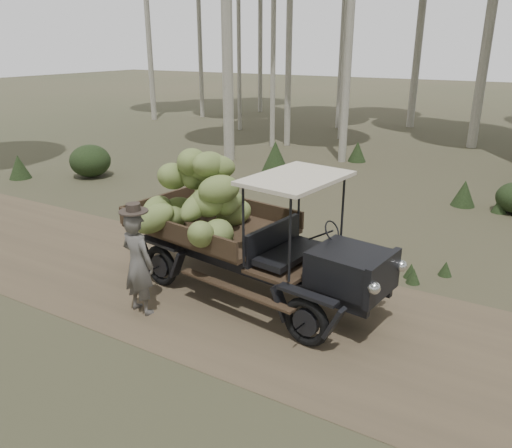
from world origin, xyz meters
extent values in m
plane|color=#473D2B|center=(0.00, 0.00, 0.00)|extent=(120.00, 120.00, 0.00)
cube|color=brown|center=(0.00, 0.00, 0.00)|extent=(70.00, 4.00, 0.01)
cube|color=black|center=(1.05, 0.14, 1.04)|extent=(1.17, 1.13, 0.57)
cube|color=black|center=(1.62, 0.06, 1.04)|extent=(0.25, 1.05, 0.65)
cube|color=black|center=(-0.39, 0.35, 1.15)|extent=(0.29, 1.46, 0.57)
cube|color=#38281C|center=(-1.83, 0.55, 1.04)|extent=(3.15, 2.26, 0.08)
cube|color=#38281C|center=(-1.70, 1.48, 1.23)|extent=(2.90, 0.47, 0.33)
cube|color=#38281C|center=(-1.97, -0.38, 1.23)|extent=(2.90, 0.47, 0.33)
cube|color=#38281C|center=(-3.28, 0.76, 1.23)|extent=(0.32, 1.86, 0.33)
cube|color=beige|center=(0.05, 0.29, 2.31)|extent=(1.43, 1.92, 0.06)
cube|color=black|center=(-0.70, 0.79, 0.65)|extent=(4.76, 0.77, 0.19)
cube|color=black|center=(-0.81, 0.01, 0.65)|extent=(4.76, 0.77, 0.19)
torus|color=black|center=(0.96, 1.00, 0.40)|extent=(0.80, 0.25, 0.79)
torus|color=black|center=(0.73, -0.65, 0.40)|extent=(0.80, 0.25, 0.79)
torus|color=black|center=(-2.23, 1.45, 0.40)|extent=(0.80, 0.25, 0.79)
torus|color=black|center=(-2.47, -0.20, 0.40)|extent=(0.80, 0.25, 0.79)
sphere|color=beige|center=(1.77, 0.52, 1.09)|extent=(0.19, 0.19, 0.19)
sphere|color=beige|center=(1.64, -0.41, 1.09)|extent=(0.19, 0.19, 0.19)
ellipsoid|color=olive|center=(-1.19, -0.15, 1.25)|extent=(0.76, 0.94, 0.64)
ellipsoid|color=olive|center=(-1.77, 0.04, 1.61)|extent=(0.43, 0.88, 0.65)
ellipsoid|color=olive|center=(-2.10, 0.60, 1.99)|extent=(0.47, 0.84, 0.51)
ellipsoid|color=olive|center=(-1.96, 0.46, 2.22)|extent=(1.01, 0.71, 0.73)
ellipsoid|color=olive|center=(-2.30, 0.03, 1.31)|extent=(0.72, 0.94, 0.64)
ellipsoid|color=olive|center=(-1.62, 0.18, 1.67)|extent=(0.76, 0.67, 0.55)
ellipsoid|color=olive|center=(-2.44, 0.27, 2.02)|extent=(0.51, 0.79, 0.66)
ellipsoid|color=olive|center=(-1.71, 0.41, 2.29)|extent=(0.54, 0.98, 0.65)
ellipsoid|color=olive|center=(-2.68, 0.06, 1.37)|extent=(0.82, 0.97, 0.59)
ellipsoid|color=olive|center=(-1.46, 0.61, 1.59)|extent=(0.49, 0.75, 0.48)
ellipsoid|color=olive|center=(-1.38, 0.20, 1.94)|extent=(0.89, 0.90, 0.55)
ellipsoid|color=olive|center=(-1.61, 0.55, 2.24)|extent=(0.72, 0.81, 0.53)
ellipsoid|color=olive|center=(-2.48, 0.50, 1.34)|extent=(0.68, 0.83, 0.57)
ellipsoid|color=olive|center=(-1.54, 0.49, 1.67)|extent=(1.07, 0.92, 0.73)
ellipsoid|color=olive|center=(-2.17, 0.56, 2.03)|extent=(0.68, 0.95, 0.53)
ellipsoid|color=olive|center=(-2.10, 0.43, 2.28)|extent=(0.69, 0.95, 0.70)
ellipsoid|color=olive|center=(-1.53, 0.90, 1.27)|extent=(0.80, 0.93, 0.61)
ellipsoid|color=olive|center=(-2.29, 1.16, 1.62)|extent=(0.72, 1.07, 0.79)
ellipsoid|color=olive|center=(-2.20, 0.97, 1.94)|extent=(0.67, 0.97, 0.57)
ellipsoid|color=olive|center=(-2.08, 0.54, 2.21)|extent=(0.94, 0.62, 0.59)
ellipsoid|color=olive|center=(-2.80, 0.08, 1.34)|extent=(0.88, 0.88, 0.49)
ellipsoid|color=olive|center=(-2.38, -0.37, 1.40)|extent=(1.01, 0.87, 0.79)
ellipsoid|color=olive|center=(-1.25, -0.53, 1.37)|extent=(0.77, 0.95, 0.73)
imported|color=#54504C|center=(-2.11, -1.14, 0.89)|extent=(0.69, 0.50, 1.78)
cylinder|color=#312922|center=(-2.11, -1.14, 1.80)|extent=(0.52, 0.52, 0.02)
cylinder|color=#312922|center=(-2.11, -1.14, 1.86)|extent=(0.26, 0.26, 0.14)
ellipsoid|color=#233319|center=(-9.88, 4.86, 0.56)|extent=(1.36, 1.36, 1.09)
cone|color=#233319|center=(-2.84, 11.70, 0.39)|extent=(0.70, 0.70, 0.77)
cone|color=#233319|center=(-11.80, 3.49, 0.40)|extent=(0.72, 0.72, 0.80)
cone|color=#233319|center=(2.59, 7.70, 0.23)|extent=(0.41, 0.41, 0.45)
cone|color=#233319|center=(-4.35, 7.83, 0.63)|extent=(1.14, 1.14, 1.27)
cone|color=#233319|center=(1.64, 7.85, 0.37)|extent=(0.66, 0.66, 0.73)
cone|color=#233319|center=(-3.02, 2.81, 0.15)|extent=(0.27, 0.27, 0.30)
cone|color=#233319|center=(-0.01, 2.13, 0.15)|extent=(0.27, 0.27, 0.30)
cone|color=#233319|center=(1.53, 2.49, 0.15)|extent=(0.27, 0.27, 0.30)
cone|color=#233319|center=(-5.18, 2.73, 0.15)|extent=(0.27, 0.27, 0.30)
cone|color=#233319|center=(1.63, 2.27, 0.15)|extent=(0.27, 0.27, 0.30)
cone|color=#233319|center=(-3.75, 2.31, 0.15)|extent=(0.27, 0.27, 0.30)
cone|color=#233319|center=(2.09, 2.93, 0.15)|extent=(0.27, 0.27, 0.30)
cone|color=#233319|center=(-2.80, 2.79, 0.15)|extent=(0.27, 0.27, 0.30)
cone|color=#233319|center=(-2.72, 2.55, 0.15)|extent=(0.27, 0.27, 0.30)
cone|color=#233319|center=(-4.73, 2.75, 0.15)|extent=(0.27, 0.27, 0.30)
camera|label=1|loc=(3.36, -6.64, 4.32)|focal=35.00mm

